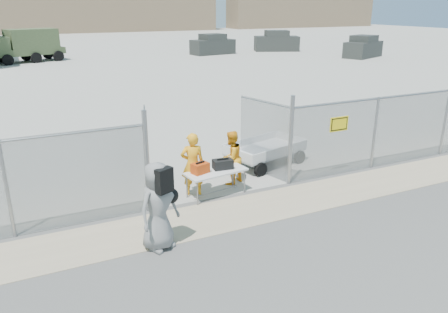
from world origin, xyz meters
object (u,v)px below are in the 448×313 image
folding_table (216,183)px  security_worker_right (231,158)px  security_worker_left (193,164)px  visitor (158,206)px  utility_trailer (265,152)px

folding_table → security_worker_right: 1.00m
security_worker_left → security_worker_right: 1.27m
security_worker_left → security_worker_right: bearing=-152.9°
security_worker_right → visitor: size_ratio=0.81×
utility_trailer → security_worker_left: bearing=-171.5°
security_worker_right → utility_trailer: size_ratio=0.48×
security_worker_left → utility_trailer: security_worker_left is taller
folding_table → security_worker_right: size_ratio=1.07×
folding_table → security_worker_right: bearing=30.3°
folding_table → security_worker_right: (0.71, 0.57, 0.41)m
folding_table → utility_trailer: utility_trailer is taller
visitor → utility_trailer: bearing=13.7°
folding_table → security_worker_left: security_worker_left is taller
security_worker_right → security_worker_left: bearing=-12.3°
security_worker_right → utility_trailer: security_worker_right is taller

